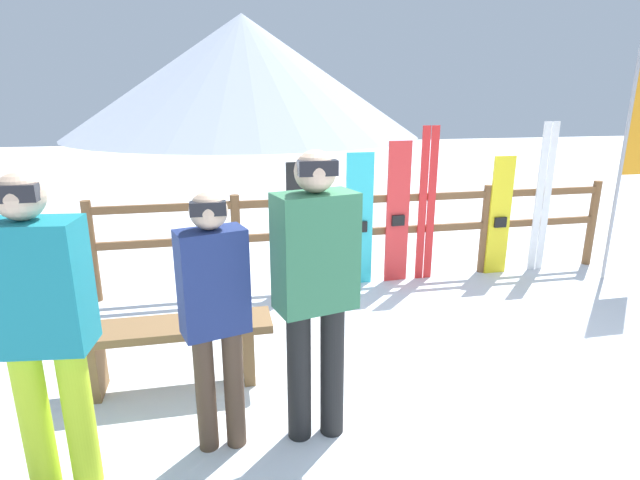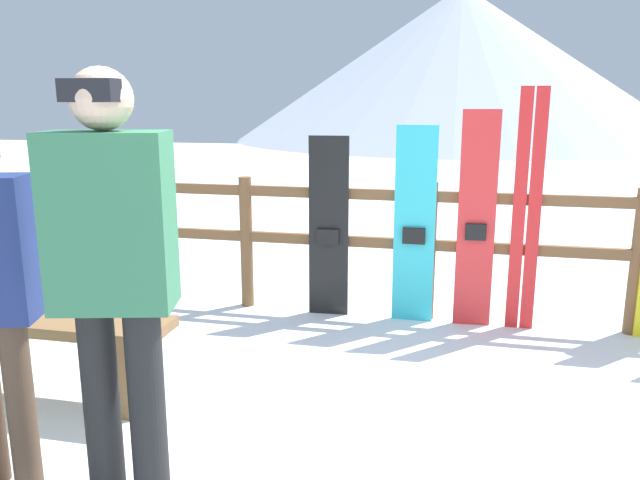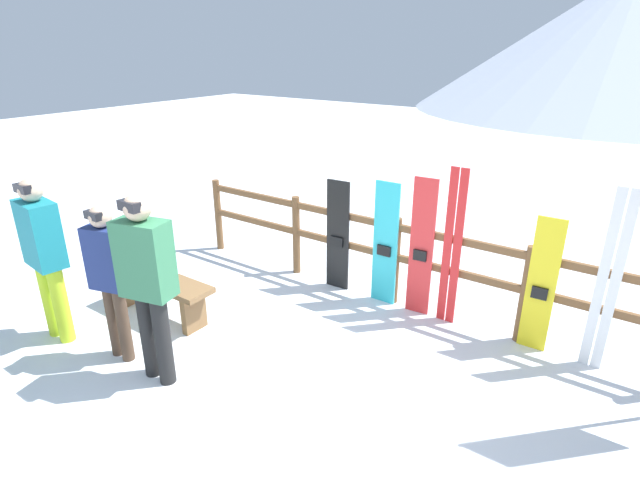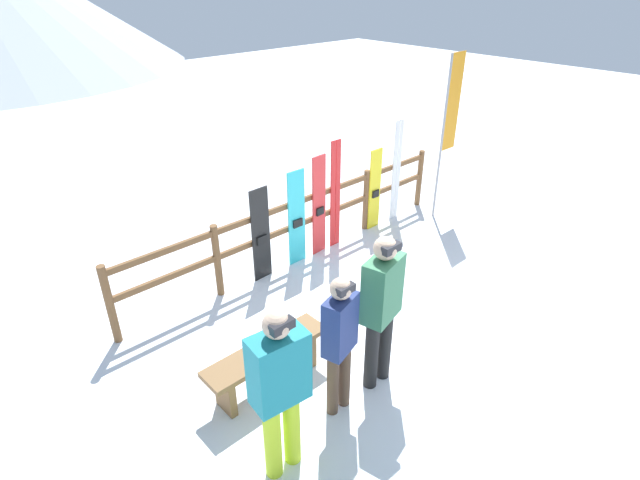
% 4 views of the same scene
% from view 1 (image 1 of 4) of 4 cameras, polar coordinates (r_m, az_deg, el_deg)
% --- Properties ---
extents(ground_plane, '(40.00, 40.00, 0.00)m').
position_cam_1_polar(ground_plane, '(4.01, 14.50, -15.25)').
color(ground_plane, white).
extents(mountain_backdrop, '(18.00, 18.00, 6.00)m').
position_cam_1_polar(mountain_backdrop, '(27.26, -8.72, 18.00)').
color(mountain_backdrop, '#B2BCD1').
rests_on(mountain_backdrop, ground).
extents(fence, '(5.93, 0.10, 1.06)m').
position_cam_1_polar(fence, '(5.63, 5.42, 1.53)').
color(fence, brown).
rests_on(fence, ground).
extents(bench, '(1.42, 0.36, 0.49)m').
position_cam_1_polar(bench, '(3.82, -16.49, -10.89)').
color(bench, brown).
rests_on(bench, ground).
extents(person_teal, '(0.50, 0.32, 1.72)m').
position_cam_1_polar(person_teal, '(2.86, -29.31, -7.88)').
color(person_teal, '#B7D826').
rests_on(person_teal, ground).
extents(person_plaid_green, '(0.51, 0.35, 1.78)m').
position_cam_1_polar(person_plaid_green, '(2.89, -0.52, -4.61)').
color(person_plaid_green, black).
rests_on(person_plaid_green, ground).
extents(person_navy, '(0.41, 0.30, 1.57)m').
position_cam_1_polar(person_navy, '(2.89, -11.97, -7.30)').
color(person_navy, '#4C3828').
rests_on(person_navy, ground).
extents(snowboard_black_stripe, '(0.31, 0.07, 1.40)m').
position_cam_1_polar(snowboard_black_stripe, '(5.39, -2.21, 1.50)').
color(snowboard_black_stripe, black).
rests_on(snowboard_black_stripe, ground).
extents(snowboard_cyan, '(0.31, 0.05, 1.48)m').
position_cam_1_polar(snowboard_cyan, '(5.52, 4.50, 2.27)').
color(snowboard_cyan, '#2DBFCC').
rests_on(snowboard_cyan, ground).
extents(snowboard_red, '(0.27, 0.07, 1.59)m').
position_cam_1_polar(snowboard_red, '(5.64, 8.87, 3.02)').
color(snowboard_red, red).
rests_on(snowboard_red, ground).
extents(ski_pair_red, '(0.20, 0.02, 1.75)m').
position_cam_1_polar(ski_pair_red, '(5.76, 12.12, 3.96)').
color(ski_pair_red, red).
rests_on(ski_pair_red, ground).
extents(snowboard_yellow, '(0.27, 0.06, 1.40)m').
position_cam_1_polar(snowboard_yellow, '(6.22, 19.85, 2.56)').
color(snowboard_yellow, yellow).
rests_on(snowboard_yellow, ground).
extents(ski_pair_white, '(0.20, 0.02, 1.78)m').
position_cam_1_polar(ski_pair_white, '(6.48, 24.12, 4.37)').
color(ski_pair_white, white).
rests_on(ski_pair_white, ground).
extents(rental_flag, '(0.40, 0.04, 2.80)m').
position_cam_1_polar(rental_flag, '(6.50, 32.56, 11.17)').
color(rental_flag, '#99999E').
rests_on(rental_flag, ground).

